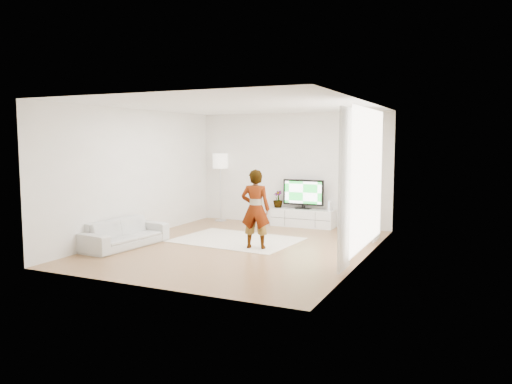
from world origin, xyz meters
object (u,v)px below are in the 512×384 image
at_px(rug, 236,240).
at_px(media_console, 303,218).
at_px(television, 303,193).
at_px(sofa, 125,233).
at_px(floor_lamp, 220,164).
at_px(player, 255,209).

bearing_deg(rug, media_console, 71.56).
distance_m(television, sofa, 4.50).
height_order(television, sofa, television).
relative_size(television, sofa, 0.55).
height_order(rug, floor_lamp, floor_lamp).
relative_size(media_console, player, 1.01).
distance_m(television, player, 2.79).
distance_m(rug, floor_lamp, 3.02).
distance_m(rug, player, 1.21).
height_order(television, rug, television).
height_order(rug, player, player).
height_order(sofa, floor_lamp, floor_lamp).
bearing_deg(media_console, sofa, -123.72).
bearing_deg(sofa, television, -28.10).
bearing_deg(rug, player, -39.17).
relative_size(rug, player, 1.63).
xyz_separation_m(media_console, television, (-0.00, 0.03, 0.61)).
xyz_separation_m(sofa, floor_lamp, (0.20, 3.63, 1.23)).
relative_size(player, sofa, 0.83).
distance_m(player, sofa, 2.68).
bearing_deg(sofa, player, -63.81).
distance_m(rug, sofa, 2.32).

